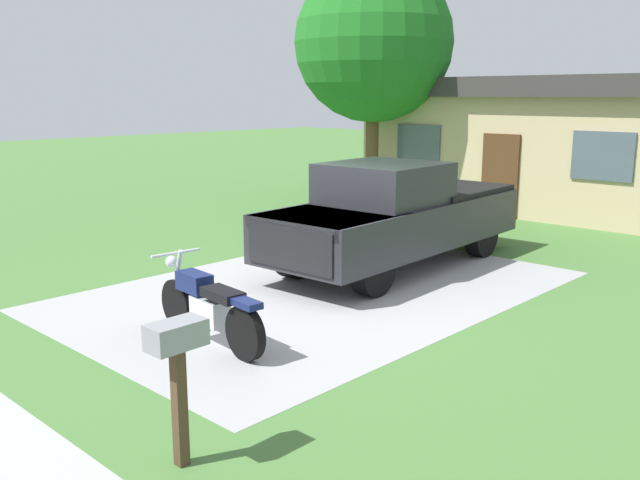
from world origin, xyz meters
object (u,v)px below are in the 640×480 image
(mailbox, at_px, (177,355))
(neighbor_house, at_px, (547,142))
(motorcycle, at_px, (208,306))
(shade_tree, at_px, (374,43))
(pickup_truck, at_px, (398,214))

(mailbox, distance_m, neighbor_house, 15.67)
(motorcycle, relative_size, shade_tree, 0.34)
(pickup_truck, distance_m, neighbor_house, 8.47)
(motorcycle, bearing_deg, mailbox, -41.99)
(neighbor_house, bearing_deg, mailbox, -74.92)
(neighbor_house, bearing_deg, motorcycle, -81.80)
(pickup_truck, relative_size, neighbor_house, 0.60)
(motorcycle, bearing_deg, neighbor_house, 98.20)
(mailbox, height_order, shade_tree, shade_tree)
(neighbor_house, bearing_deg, pickup_truck, -81.87)
(motorcycle, distance_m, shade_tree, 12.11)
(motorcycle, xyz_separation_m, shade_tree, (-5.55, 10.01, 3.96))
(mailbox, xyz_separation_m, shade_tree, (-7.73, 11.97, 3.45))
(motorcycle, bearing_deg, pickup_truck, 98.34)
(shade_tree, bearing_deg, motorcycle, -60.97)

